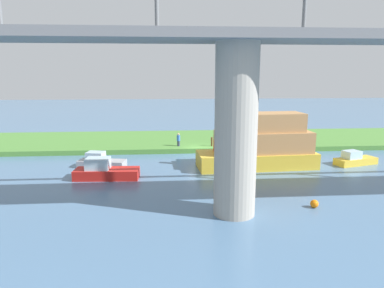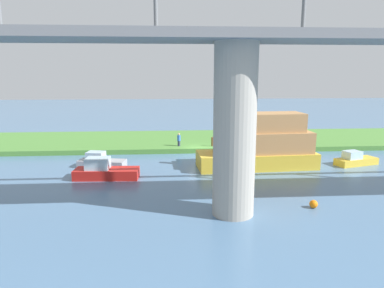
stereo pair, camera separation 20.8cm
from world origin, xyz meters
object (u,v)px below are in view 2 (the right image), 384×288
at_px(person_on_bank, 179,140).
at_px(motorboat_white, 101,162).
at_px(bridge_pylon, 235,132).
at_px(mooring_post, 212,142).
at_px(skiff_small, 105,171).
at_px(marker_buoy, 314,204).
at_px(houseboat_blue, 283,152).
at_px(motorboat_red, 261,146).
at_px(riverboat_paddlewheel, 355,160).

height_order(person_on_bank, motorboat_white, person_on_bank).
bearing_deg(bridge_pylon, mooring_post, -93.30).
height_order(skiff_small, marker_buoy, skiff_small).
bearing_deg(houseboat_blue, skiff_small, 20.74).
xyz_separation_m(motorboat_red, marker_buoy, (-0.77, 9.72, -1.69)).
distance_m(motorboat_white, marker_buoy, 18.27).
height_order(motorboat_red, skiff_small, motorboat_red).
bearing_deg(motorboat_red, skiff_small, 10.60).
xyz_separation_m(bridge_pylon, riverboat_paddlewheel, (-13.09, -10.45, -4.43)).
bearing_deg(skiff_small, marker_buoy, 152.22).
xyz_separation_m(mooring_post, motorboat_red, (-3.34, 7.06, 0.96)).
bearing_deg(person_on_bank, motorboat_red, 133.02).
relative_size(motorboat_red, riverboat_paddlewheel, 2.50).
distance_m(riverboat_paddlewheel, skiff_small, 21.96).
xyz_separation_m(motorboat_red, motorboat_white, (13.98, -1.05, -1.45)).
relative_size(motorboat_red, marker_buoy, 20.81).
distance_m(houseboat_blue, marker_buoy, 13.68).
relative_size(bridge_pylon, riverboat_paddlewheel, 2.35).
xyz_separation_m(riverboat_paddlewheel, marker_buoy, (7.99, 9.90, -0.22)).
relative_size(person_on_bank, motorboat_white, 0.32).
height_order(person_on_bank, houseboat_blue, person_on_bank).
height_order(bridge_pylon, riverboat_paddlewheel, bridge_pylon).
xyz_separation_m(bridge_pylon, motorboat_white, (9.65, -11.32, -4.40)).
distance_m(bridge_pylon, mooring_post, 17.79).
xyz_separation_m(person_on_bank, houseboat_blue, (-10.12, 3.63, -0.71)).
bearing_deg(motorboat_red, marker_buoy, 94.53).
bearing_deg(mooring_post, skiff_small, 44.37).
height_order(bridge_pylon, marker_buoy, bridge_pylon).
relative_size(motorboat_red, motorboat_white, 2.42).
distance_m(bridge_pylon, marker_buoy, 6.92).
relative_size(bridge_pylon, houseboat_blue, 2.25).
relative_size(mooring_post, houseboat_blue, 0.22).
xyz_separation_m(motorboat_red, houseboat_blue, (-3.26, -3.73, -1.45)).
bearing_deg(riverboat_paddlewheel, houseboat_blue, -32.84).
xyz_separation_m(motorboat_red, riverboat_paddlewheel, (-8.76, -0.18, -1.47)).
xyz_separation_m(motorboat_white, skiff_small, (-0.94, 3.49, 0.10)).
relative_size(motorboat_white, skiff_small, 0.85).
bearing_deg(person_on_bank, riverboat_paddlewheel, 155.33).
xyz_separation_m(person_on_bank, marker_buoy, (-7.64, 17.08, -0.95)).
bearing_deg(bridge_pylon, skiff_small, -41.95).
xyz_separation_m(person_on_bank, motorboat_white, (7.12, 6.31, -0.71)).
distance_m(bridge_pylon, person_on_bank, 18.19).
relative_size(riverboat_paddlewheel, marker_buoy, 8.31).
height_order(mooring_post, motorboat_red, motorboat_red).
distance_m(houseboat_blue, riverboat_paddlewheel, 6.55).
bearing_deg(person_on_bank, mooring_post, 175.09).
bearing_deg(houseboat_blue, bridge_pylon, 61.53).
distance_m(houseboat_blue, skiff_small, 17.43).
bearing_deg(riverboat_paddlewheel, bridge_pylon, 38.60).
bearing_deg(skiff_small, houseboat_blue, -159.26).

